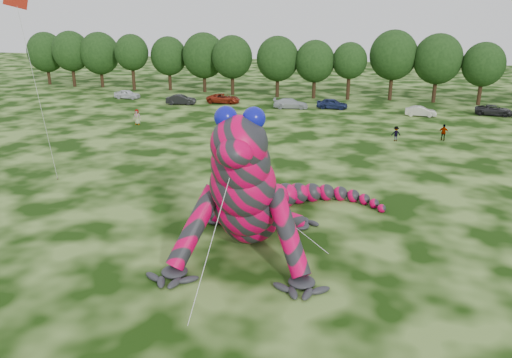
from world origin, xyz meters
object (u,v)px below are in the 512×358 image
object	(u,v)px
flying_kite	(19,16)
inflatable_gecko	(254,167)
car_5	(421,111)
car_6	(494,110)
tree_10	(392,65)
spectator_1	(230,136)
car_0	(127,94)
spectator_4	(137,117)
tree_6	(232,65)
spectator_3	(444,132)
spectator_2	(396,134)
car_1	(181,100)
tree_8	(315,69)
tree_7	(278,67)
tree_3	(132,62)
tree_11	(437,68)
tree_1	(72,59)
tree_12	(482,74)
tree_4	(169,64)
car_2	(224,98)
tree_5	(204,63)
tree_9	(349,71)
car_3	(291,103)
tree_2	(100,60)
car_4	(332,104)
tree_0	(47,58)

from	to	relation	value
flying_kite	inflatable_gecko	bearing A→B (deg)	-5.28
car_5	car_6	distance (m)	9.93
tree_10	spectator_1	distance (m)	36.06
car_0	spectator_4	xyz separation A→B (m)	(10.65, -16.45, 0.22)
car_0	tree_10	bearing A→B (deg)	-76.91
tree_6	spectator_3	bearing A→B (deg)	-36.32
spectator_2	car_1	bearing A→B (deg)	-38.97
tree_8	flying_kite	bearing A→B (deg)	-102.81
tree_10	tree_7	bearing A→B (deg)	-174.20
tree_3	car_6	world-z (taller)	tree_3
inflatable_gecko	tree_11	size ratio (longest dim) A/B	1.74
tree_8	car_5	bearing A→B (deg)	-33.11
tree_1	car_5	xyz separation A→B (m)	(59.94, -11.38, -4.26)
flying_kite	tree_7	distance (m)	50.57
tree_12	spectator_4	world-z (taller)	tree_12
car_5	spectator_4	bearing A→B (deg)	113.32
tree_4	inflatable_gecko	bearing A→B (deg)	-60.30
car_5	spectator_2	world-z (taller)	spectator_2
car_5	car_2	bearing A→B (deg)	85.17
tree_10	spectator_2	world-z (taller)	tree_10
tree_5	tree_9	xyz separation A→B (m)	(24.19, -1.09, -0.56)
tree_10	car_0	bearing A→B (deg)	-166.04
tree_12	tree_6	bearing A→B (deg)	-178.39
tree_1	tree_8	size ratio (longest dim) A/B	1.10
inflatable_gecko	car_3	bearing A→B (deg)	92.04
flying_kite	car_6	distance (m)	57.53
tree_9	car_0	bearing A→B (deg)	-165.49
tree_6	tree_12	world-z (taller)	tree_6
tree_2	car_1	xyz separation A→B (m)	(20.93, -12.59, -4.11)
car_4	tree_10	bearing A→B (deg)	-36.27
car_4	spectator_3	world-z (taller)	spectator_3
car_3	tree_7	bearing A→B (deg)	14.99
car_2	tree_4	bearing A→B (deg)	51.63
tree_0	car_0	world-z (taller)	tree_0
spectator_2	tree_10	bearing A→B (deg)	-101.86
tree_12	car_5	size ratio (longest dim) A/B	2.29
tree_4	tree_6	distance (m)	12.26
tree_11	spectator_1	xyz separation A→B (m)	(-21.62, -32.02, -4.13)
tree_11	spectator_2	size ratio (longest dim) A/B	6.36
car_6	spectator_1	world-z (taller)	spectator_1
spectator_3	tree_2	bearing A→B (deg)	-13.37
flying_kite	tree_4	bearing A→B (deg)	105.30
tree_8	tree_11	distance (m)	18.05
tree_8	spectator_3	size ratio (longest dim) A/B	5.14
car_3	tree_10	bearing A→B (deg)	-59.32
tree_2	tree_12	bearing A→B (deg)	-0.93
tree_6	tree_9	world-z (taller)	tree_6
inflatable_gecko	tree_1	size ratio (longest dim) A/B	1.79
tree_5	spectator_3	xyz separation A→B (m)	(36.64, -24.59, -4.03)
spectator_4	spectator_2	bearing A→B (deg)	-7.43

